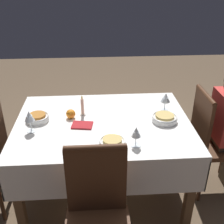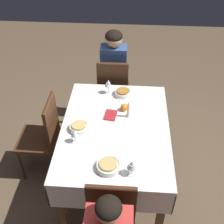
% 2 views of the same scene
% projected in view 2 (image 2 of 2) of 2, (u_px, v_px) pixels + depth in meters
% --- Properties ---
extents(ground_plane, '(8.00, 8.00, 0.00)m').
position_uv_depth(ground_plane, '(115.00, 175.00, 3.04)').
color(ground_plane, brown).
extents(dining_table, '(1.34, 0.99, 0.72)m').
position_uv_depth(dining_table, '(115.00, 134.00, 2.63)').
color(dining_table, white).
rests_on(dining_table, ground_plane).
extents(chair_west, '(0.39, 0.38, 0.93)m').
position_uv_depth(chair_west, '(113.00, 89.00, 3.39)').
color(chair_west, '#472816').
rests_on(chair_west, ground_plane).
extents(chair_south, '(0.38, 0.39, 0.93)m').
position_uv_depth(chair_south, '(43.00, 135.00, 2.79)').
color(chair_south, '#472816').
rests_on(chair_south, ground_plane).
extents(person_adult_denim, '(0.34, 0.30, 1.21)m').
position_uv_depth(person_adult_denim, '(114.00, 70.00, 3.39)').
color(person_adult_denim, '#282833').
rests_on(person_adult_denim, ground_plane).
extents(bowl_west, '(0.18, 0.18, 0.06)m').
position_uv_depth(bowl_west, '(123.00, 92.00, 2.93)').
color(bowl_west, white).
rests_on(bowl_west, dining_table).
extents(wine_glass_west, '(0.07, 0.07, 0.16)m').
position_uv_depth(wine_glass_west, '(108.00, 84.00, 2.89)').
color(wine_glass_west, white).
rests_on(wine_glass_west, dining_table).
extents(bowl_east, '(0.20, 0.20, 0.06)m').
position_uv_depth(bowl_east, '(108.00, 166.00, 2.19)').
color(bowl_east, white).
rests_on(bowl_east, dining_table).
extents(wine_glass_east, '(0.08, 0.08, 0.15)m').
position_uv_depth(wine_glass_east, '(132.00, 165.00, 2.10)').
color(wine_glass_east, white).
rests_on(wine_glass_east, dining_table).
extents(bowl_south, '(0.18, 0.18, 0.06)m').
position_uv_depth(bowl_south, '(79.00, 127.00, 2.53)').
color(bowl_south, white).
rests_on(bowl_south, dining_table).
extents(wine_glass_south, '(0.07, 0.07, 0.14)m').
position_uv_depth(wine_glass_south, '(74.00, 133.00, 2.37)').
color(wine_glass_south, white).
rests_on(wine_glass_south, dining_table).
extents(candle_centerpiece, '(0.04, 0.04, 0.17)m').
position_uv_depth(candle_centerpiece, '(128.00, 111.00, 2.64)').
color(candle_centerpiece, beige).
rests_on(candle_centerpiece, dining_table).
extents(orange_fruit, '(0.07, 0.07, 0.07)m').
position_uv_depth(orange_fruit, '(124.00, 107.00, 2.73)').
color(orange_fruit, orange).
rests_on(orange_fruit, dining_table).
extents(napkin_red_folded, '(0.17, 0.13, 0.01)m').
position_uv_depth(napkin_red_folded, '(111.00, 115.00, 2.69)').
color(napkin_red_folded, '#AD2328').
rests_on(napkin_red_folded, dining_table).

